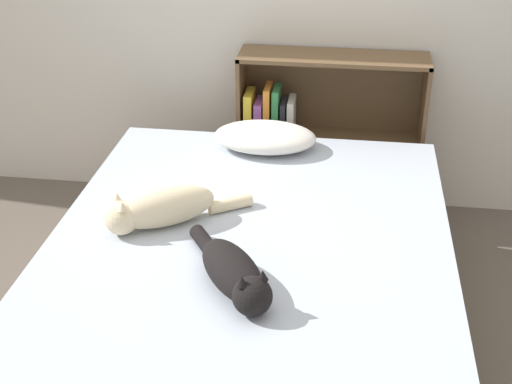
{
  "coord_description": "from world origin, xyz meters",
  "views": [
    {
      "loc": [
        0.33,
        -2.24,
        1.92
      ],
      "look_at": [
        0.0,
        0.14,
        0.62
      ],
      "focal_mm": 50.0,
      "sensor_mm": 36.0,
      "label": 1
    }
  ],
  "objects": [
    {
      "name": "bed",
      "position": [
        0.0,
        0.0,
        0.26
      ],
      "size": [
        1.52,
        1.87,
        0.52
      ],
      "color": "brown",
      "rests_on": "ground_plane"
    },
    {
      "name": "cat_dark",
      "position": [
        -0.0,
        -0.36,
        0.58
      ],
      "size": [
        0.37,
        0.49,
        0.15
      ],
      "rotation": [
        0.0,
        0.0,
        5.29
      ],
      "color": "black",
      "rests_on": "bed"
    },
    {
      "name": "bookshelf",
      "position": [
        0.2,
        1.16,
        0.45
      ],
      "size": [
        0.93,
        0.26,
        0.86
      ],
      "color": "brown",
      "rests_on": "ground_plane"
    },
    {
      "name": "ground_plane",
      "position": [
        0.0,
        0.0,
        0.0
      ],
      "size": [
        8.0,
        8.0,
        0.0
      ],
      "primitive_type": "plane",
      "color": "brown"
    },
    {
      "name": "pillow",
      "position": [
        -0.04,
        0.75,
        0.58
      ],
      "size": [
        0.47,
        0.31,
        0.12
      ],
      "color": "white",
      "rests_on": "bed"
    },
    {
      "name": "cat_light",
      "position": [
        -0.35,
        0.01,
        0.59
      ],
      "size": [
        0.52,
        0.38,
        0.15
      ],
      "rotation": [
        0.0,
        0.0,
        3.71
      ],
      "color": "beige",
      "rests_on": "bed"
    }
  ]
}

